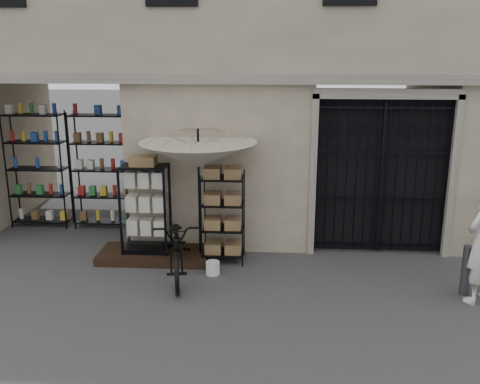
# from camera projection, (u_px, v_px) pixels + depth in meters

# --- Properties ---
(ground) EXTENTS (80.00, 80.00, 0.00)m
(ground) POSITION_uv_depth(u_px,v_px,m) (286.00, 301.00, 8.26)
(ground) COLOR black
(ground) RESTS_ON ground
(main_building) EXTENTS (14.00, 4.00, 9.00)m
(main_building) POSITION_uv_depth(u_px,v_px,m) (287.00, 11.00, 10.91)
(main_building) COLOR tan
(main_building) RESTS_ON ground
(shop_recess) EXTENTS (3.00, 1.70, 3.00)m
(shop_recess) POSITION_uv_depth(u_px,v_px,m) (62.00, 164.00, 10.82)
(shop_recess) COLOR black
(shop_recess) RESTS_ON ground
(shop_shelving) EXTENTS (2.70, 0.50, 2.50)m
(shop_shelving) POSITION_uv_depth(u_px,v_px,m) (70.00, 170.00, 11.38)
(shop_shelving) COLOR black
(shop_shelving) RESTS_ON ground
(iron_gate) EXTENTS (2.50, 0.21, 3.00)m
(iron_gate) POSITION_uv_depth(u_px,v_px,m) (379.00, 174.00, 9.95)
(iron_gate) COLOR black
(iron_gate) RESTS_ON ground
(step_platform) EXTENTS (2.00, 0.90, 0.15)m
(step_platform) POSITION_uv_depth(u_px,v_px,m) (154.00, 255.00, 9.87)
(step_platform) COLOR black
(step_platform) RESTS_ON ground
(display_cabinet) EXTENTS (0.88, 0.63, 1.74)m
(display_cabinet) POSITION_uv_depth(u_px,v_px,m) (146.00, 213.00, 9.70)
(display_cabinet) COLOR black
(display_cabinet) RESTS_ON step_platform
(wire_rack) EXTENTS (0.80, 0.63, 1.66)m
(wire_rack) POSITION_uv_depth(u_px,v_px,m) (223.00, 218.00, 9.60)
(wire_rack) COLOR black
(wire_rack) RESTS_ON ground
(market_umbrella) EXTENTS (1.94, 1.97, 2.93)m
(market_umbrella) POSITION_uv_depth(u_px,v_px,m) (198.00, 147.00, 9.26)
(market_umbrella) COLOR black
(market_umbrella) RESTS_ON ground
(white_bucket) EXTENTS (0.31, 0.31, 0.23)m
(white_bucket) POSITION_uv_depth(u_px,v_px,m) (213.00, 268.00, 9.19)
(white_bucket) COLOR silver
(white_bucket) RESTS_ON ground
(bicycle) EXTENTS (0.91, 1.20, 2.07)m
(bicycle) POSITION_uv_depth(u_px,v_px,m) (178.00, 276.00, 9.13)
(bicycle) COLOR black
(bicycle) RESTS_ON ground
(steel_bollard) EXTENTS (0.19, 0.19, 0.81)m
(steel_bollard) POSITION_uv_depth(u_px,v_px,m) (466.00, 270.00, 8.38)
(steel_bollard) COLOR #4E5159
(steel_bollard) RESTS_ON ground
(shopkeeper) EXTENTS (1.73, 2.01, 0.47)m
(shopkeeper) POSITION_uv_depth(u_px,v_px,m) (477.00, 301.00, 8.27)
(shopkeeper) COLOR silver
(shopkeeper) RESTS_ON ground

